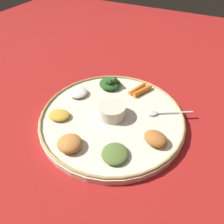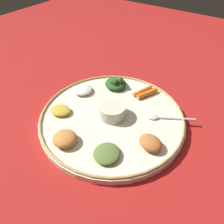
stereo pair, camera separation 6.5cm
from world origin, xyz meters
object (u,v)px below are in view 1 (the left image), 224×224
(spoon, at_px, (162,113))
(carrot_near_spoon, at_px, (143,90))
(carrot_outer, at_px, (138,88))
(center_bowl, at_px, (112,110))
(greens_pile, at_px, (110,83))

(spoon, height_order, carrot_near_spoon, carrot_near_spoon)
(carrot_outer, bearing_deg, carrot_near_spoon, -105.41)
(center_bowl, bearing_deg, carrot_outer, -7.71)
(spoon, bearing_deg, greens_pile, 75.26)
(carrot_near_spoon, height_order, carrot_outer, carrot_near_spoon)
(spoon, distance_m, carrot_outer, 0.14)
(greens_pile, bearing_deg, spoon, -104.74)
(carrot_near_spoon, bearing_deg, carrot_outer, 74.59)
(carrot_near_spoon, distance_m, carrot_outer, 0.02)
(spoon, xyz_separation_m, greens_pile, (0.06, 0.22, 0.01))
(greens_pile, xyz_separation_m, carrot_outer, (0.03, -0.10, -0.01))
(greens_pile, height_order, carrot_outer, greens_pile)
(center_bowl, distance_m, carrot_near_spoon, 0.16)
(center_bowl, relative_size, carrot_outer, 0.93)
(greens_pile, bearing_deg, carrot_outer, -74.21)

